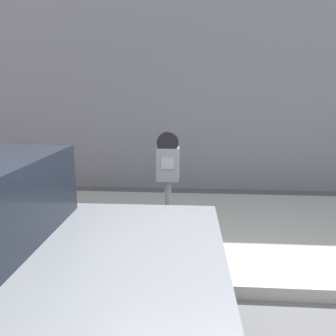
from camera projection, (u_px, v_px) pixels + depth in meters
The scene contains 3 objects.
sidewalk at pixel (219, 230), 4.32m from camera, with size 24.00×2.80×0.13m.
building_facade at pixel (213, 58), 6.01m from camera, with size 24.00×0.30×4.91m.
parking_meter at pixel (168, 173), 2.94m from camera, with size 0.20×0.15×1.37m.
Camera 1 is at (-0.38, -1.87, 1.83)m, focal length 35.00 mm.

